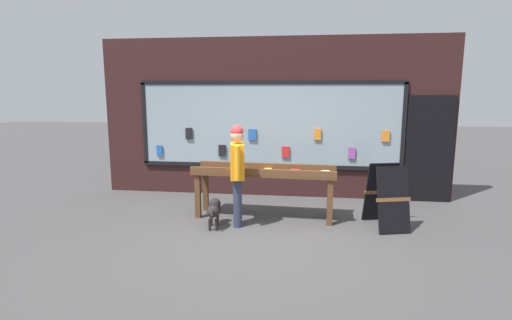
# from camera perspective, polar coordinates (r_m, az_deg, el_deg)

# --- Properties ---
(ground_plane) EXTENTS (40.00, 40.00, 0.00)m
(ground_plane) POSITION_cam_1_polar(r_m,az_deg,el_deg) (6.29, 0.26, -10.49)
(ground_plane) COLOR #474444
(shopfront_facade) EXTENTS (7.18, 0.29, 3.26)m
(shopfront_facade) POSITION_cam_1_polar(r_m,az_deg,el_deg) (8.29, 2.70, 5.88)
(shopfront_facade) COLOR #331919
(shopfront_facade) RESTS_ON ground_plane
(display_table_main) EXTENTS (2.48, 0.72, 0.91)m
(display_table_main) POSITION_cam_1_polar(r_m,az_deg,el_deg) (6.89, 1.22, -2.37)
(display_table_main) COLOR brown
(display_table_main) RESTS_ON ground_plane
(person_browsing) EXTENTS (0.30, 0.65, 1.65)m
(person_browsing) POSITION_cam_1_polar(r_m,az_deg,el_deg) (6.43, -2.69, -1.13)
(person_browsing) COLOR #2D334C
(person_browsing) RESTS_ON ground_plane
(small_dog) EXTENTS (0.26, 0.61, 0.43)m
(small_dog) POSITION_cam_1_polar(r_m,az_deg,el_deg) (6.52, -6.05, -7.03)
(small_dog) COLOR black
(small_dog) RESTS_ON ground_plane
(sandwich_board_sign) EXTENTS (0.68, 0.85, 1.02)m
(sandwich_board_sign) POSITION_cam_1_polar(r_m,az_deg,el_deg) (6.79, 18.15, -4.86)
(sandwich_board_sign) COLOR black
(sandwich_board_sign) RESTS_ON ground_plane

